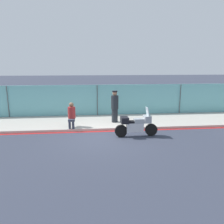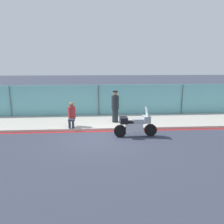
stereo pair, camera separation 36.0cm
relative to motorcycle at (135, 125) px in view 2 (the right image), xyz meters
The scene contains 7 objects.
ground_plane 1.84m from the motorcycle, behind, with size 120.00×120.00×0.00m, color #333847.
sidewalk 3.23m from the motorcycle, 123.16° to the left, with size 42.85×3.24×0.14m.
curb_paint_stripe 2.08m from the motorcycle, 151.14° to the left, with size 42.85×0.18×0.01m.
storefront_fence 4.74m from the motorcycle, 111.73° to the left, with size 40.71×0.17×2.17m.
motorcycle is the anchor object (origin of this frame).
officer_standing 2.51m from the motorcycle, 108.78° to the left, with size 0.44×0.44×1.87m.
person_seated_on_curb 3.60m from the motorcycle, 154.72° to the left, with size 0.41×0.71×1.36m.
Camera 2 is at (-0.12, -10.20, 3.53)m, focal length 35.00 mm.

